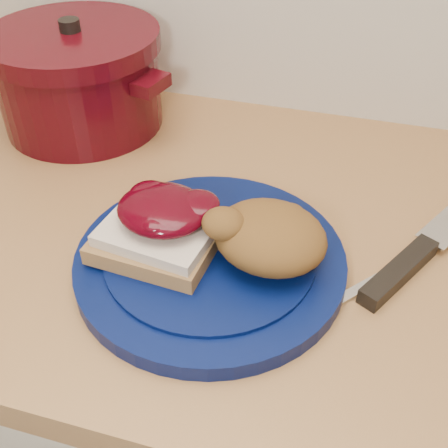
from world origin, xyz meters
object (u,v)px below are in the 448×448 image
(chef_knife, at_px, (421,251))
(plate, at_px, (210,261))
(pepper_grinder, at_px, (67,72))
(dutch_oven, at_px, (79,78))
(butter_knife, at_px, (369,283))

(chef_knife, bearing_deg, plate, 139.14)
(plate, height_order, pepper_grinder, pepper_grinder)
(dutch_oven, xyz_separation_m, pepper_grinder, (-0.04, 0.04, -0.01))
(dutch_oven, bearing_deg, pepper_grinder, 137.95)
(dutch_oven, bearing_deg, plate, -42.38)
(chef_knife, xyz_separation_m, butter_knife, (-0.05, -0.06, -0.01))
(pepper_grinder, bearing_deg, dutch_oven, -42.05)
(butter_knife, bearing_deg, plate, 137.68)
(butter_knife, xyz_separation_m, dutch_oven, (-0.45, 0.23, 0.07))
(chef_knife, height_order, butter_knife, chef_knife)
(dutch_oven, relative_size, pepper_grinder, 2.51)
(plate, height_order, butter_knife, plate)
(butter_knife, height_order, dutch_oven, dutch_oven)
(plate, relative_size, butter_knife, 1.97)
(chef_knife, distance_m, dutch_oven, 0.54)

